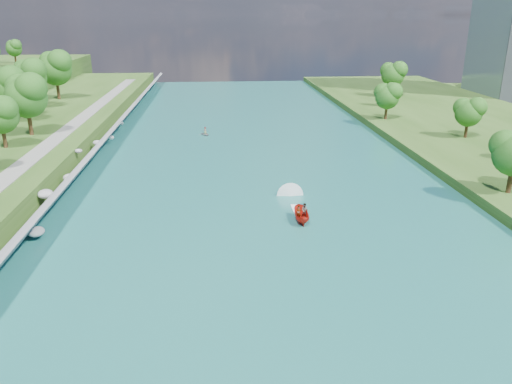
{
  "coord_description": "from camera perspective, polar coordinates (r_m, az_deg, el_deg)",
  "views": [
    {
      "loc": [
        -5.7,
        -46.5,
        23.15
      ],
      "look_at": [
        -0.9,
        11.41,
        2.5
      ],
      "focal_mm": 35.0,
      "sensor_mm": 36.0,
      "label": 1
    }
  ],
  "objects": [
    {
      "name": "ground",
      "position": [
        52.25,
        2.03,
        -6.75
      ],
      "size": [
        260.0,
        260.0,
        0.0
      ],
      "primitive_type": "plane",
      "color": "#2D5119",
      "rests_on": "ground"
    },
    {
      "name": "river_water",
      "position": [
        70.62,
        0.15,
        0.47
      ],
      "size": [
        55.0,
        240.0,
        0.1
      ],
      "primitive_type": "cube",
      "color": "#185A5B",
      "rests_on": "ground"
    },
    {
      "name": "riprap_bank",
      "position": [
        72.14,
        -20.74,
        1.05
      ],
      "size": [
        3.7,
        236.0,
        4.07
      ],
      "color": "slate",
      "rests_on": "ground"
    },
    {
      "name": "riverside_path",
      "position": [
        74.33,
        -25.7,
        2.3
      ],
      "size": [
        3.0,
        200.0,
        0.1
      ],
      "primitive_type": "cube",
      "color": "gray",
      "rests_on": "berm_west"
    },
    {
      "name": "trees_east",
      "position": [
        98.7,
        21.97,
        8.3
      ],
      "size": [
        18.52,
        136.86,
        11.31
      ],
      "color": "#225216",
      "rests_on": "berm_east"
    },
    {
      "name": "motorboat",
      "position": [
        60.41,
        4.99,
        -2.2
      ],
      "size": [
        3.6,
        18.96,
        2.07
      ],
      "rotation": [
        0.0,
        0.0,
        3.12
      ],
      "color": "red",
      "rests_on": "river_water"
    },
    {
      "name": "raft",
      "position": [
        102.56,
        -5.82,
        6.69
      ],
      "size": [
        2.78,
        3.06,
        1.65
      ],
      "rotation": [
        0.0,
        0.0,
        0.5
      ],
      "color": "gray",
      "rests_on": "river_water"
    }
  ]
}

